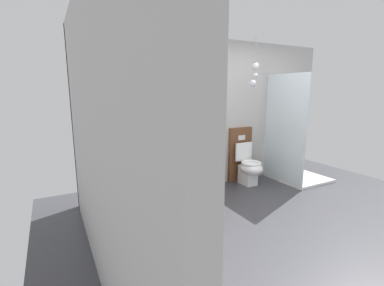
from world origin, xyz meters
name	(u,v)px	position (x,y,z in m)	size (l,w,h in m)	color
ground_plane	(284,225)	(0.00, 0.00, -0.05)	(5.80, 4.71, 0.10)	#3D3D42
wall_back	(214,114)	(-0.01, 1.70, 1.26)	(4.60, 0.54, 2.51)	#B7B5B2
wall_left	(97,142)	(-2.24, 0.00, 1.25)	(0.12, 3.51, 2.51)	#B7B5B2
bath_mat	(144,221)	(-1.60, 0.87, 0.01)	(0.68, 0.44, 0.01)	#474C56
vanity_sink_left	(130,179)	(-1.60, 1.45, 0.39)	(0.74, 0.46, 0.74)	brown
tap_on_left_sink	(126,149)	(-1.60, 1.61, 0.81)	(0.03, 0.13, 0.11)	silver
vanity_sink_right	(195,169)	(-0.52, 1.45, 0.39)	(0.74, 0.46, 0.74)	brown
tap_on_right_sink	(191,143)	(-0.52, 1.61, 0.81)	(0.03, 0.13, 0.11)	silver
toilet	(245,163)	(0.50, 1.44, 0.38)	(0.48, 0.63, 1.00)	brown
toothbrush_cup	(106,152)	(-1.89, 1.60, 0.80)	(0.07, 0.07, 0.20)	silver
soap_dispenser	(206,140)	(-0.22, 1.61, 0.82)	(0.06, 0.06, 0.19)	white
shower_tray	(293,159)	(1.37, 1.14, 0.42)	(0.90, 0.94, 1.95)	white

